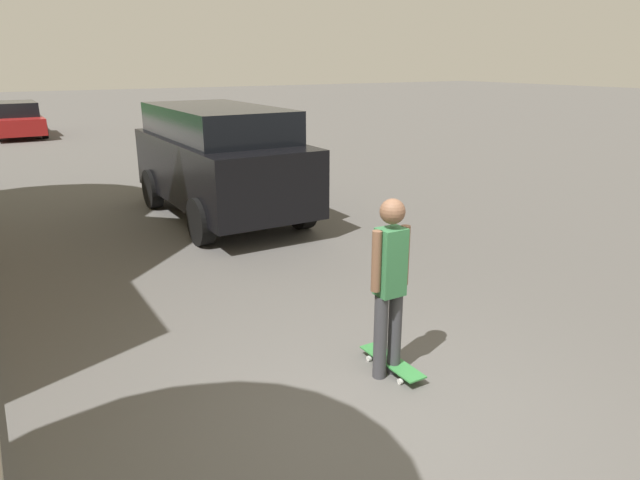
{
  "coord_description": "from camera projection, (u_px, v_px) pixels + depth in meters",
  "views": [
    {
      "loc": [
        -2.48,
        -3.37,
        2.92
      ],
      "look_at": [
        0.79,
        2.09,
        0.9
      ],
      "focal_mm": 32.0,
      "sensor_mm": 36.0,
      "label": 1
    }
  ],
  "objects": [
    {
      "name": "suv_parked",
      "position": [
        220.0,
        158.0,
        10.74
      ],
      "size": [
        2.12,
        4.65,
        2.1
      ],
      "color": "black",
      "rests_on": "ground_plane"
    },
    {
      "name": "car_down_street",
      "position": [
        16.0,
        119.0,
        22.67
      ],
      "size": [
        1.87,
        4.53,
        1.35
      ],
      "color": "maroon",
      "rests_on": "ground_plane"
    },
    {
      "name": "ground_plane",
      "position": [
        367.0,
        418.0,
        4.86
      ],
      "size": [
        120.0,
        120.0,
        0.0
      ],
      "primitive_type": "plane",
      "color": "#54514F"
    },
    {
      "name": "skateboard",
      "position": [
        392.0,
        362.0,
        5.6
      ],
      "size": [
        0.22,
        0.81,
        0.1
      ],
      "color": "#337F3D",
      "rests_on": "ground_plane"
    },
    {
      "name": "skateboarder",
      "position": [
        390.0,
        280.0,
        5.24
      ],
      "size": [
        0.41,
        0.23,
        1.75
      ],
      "color": "#38383D",
      "rests_on": "ground_plane"
    }
  ]
}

